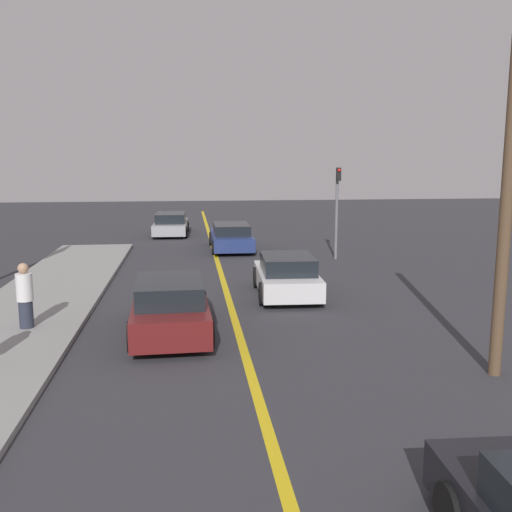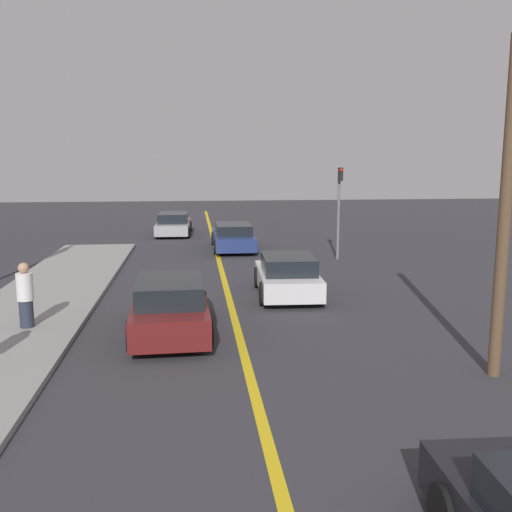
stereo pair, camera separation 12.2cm
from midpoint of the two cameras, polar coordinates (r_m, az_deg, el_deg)
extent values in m
cube|color=gold|center=(17.62, -2.98, -4.24)|extent=(0.20, 60.00, 0.01)
cube|color=gray|center=(14.91, -24.08, -7.44)|extent=(3.32, 29.07, 0.13)
cylinder|color=black|center=(7.37, 18.62, -22.97)|extent=(0.24, 0.64, 0.63)
cube|color=maroon|center=(14.20, -8.78, -5.56)|extent=(1.90, 4.27, 0.67)
cube|color=black|center=(13.85, -8.87, -3.41)|extent=(1.63, 2.36, 0.51)
cylinder|color=black|center=(15.54, -11.87, -5.00)|extent=(0.24, 0.72, 0.71)
cylinder|color=black|center=(15.53, -5.65, -4.85)|extent=(0.24, 0.72, 0.71)
cylinder|color=black|center=(13.03, -12.50, -7.88)|extent=(0.24, 0.72, 0.71)
cylinder|color=black|center=(13.02, -5.03, -7.70)|extent=(0.24, 0.72, 0.71)
cube|color=silver|center=(17.89, 2.87, -2.42)|extent=(1.94, 3.89, 0.60)
cube|color=black|center=(17.60, 2.99, -0.78)|extent=(1.65, 2.17, 0.51)
cylinder|color=black|center=(18.99, -0.09, -2.15)|extent=(0.25, 0.70, 0.69)
cylinder|color=black|center=(19.18, 4.92, -2.06)|extent=(0.25, 0.70, 0.69)
cylinder|color=black|center=(16.69, 0.50, -3.80)|extent=(0.25, 0.70, 0.69)
cylinder|color=black|center=(16.91, 6.19, -3.68)|extent=(0.25, 0.70, 0.69)
cube|color=navy|center=(27.03, -2.65, 1.67)|extent=(1.83, 4.56, 0.61)
cube|color=black|center=(26.74, -2.62, 2.74)|extent=(1.61, 2.51, 0.46)
cylinder|color=black|center=(28.40, -4.60, 1.72)|extent=(0.22, 0.66, 0.66)
cylinder|color=black|center=(28.52, -1.13, 1.79)|extent=(0.22, 0.66, 0.66)
cylinder|color=black|center=(25.61, -4.33, 0.86)|extent=(0.22, 0.66, 0.66)
cylinder|color=black|center=(25.75, -0.49, 0.93)|extent=(0.22, 0.66, 0.66)
cube|color=#9E9EA3|center=(32.75, -8.61, 2.91)|extent=(1.94, 4.56, 0.57)
cube|color=black|center=(32.47, -8.64, 3.82)|extent=(1.66, 2.53, 0.52)
cylinder|color=black|center=(34.21, -9.88, 2.92)|extent=(0.24, 0.61, 0.60)
cylinder|color=black|center=(34.11, -7.02, 2.97)|extent=(0.24, 0.61, 0.60)
cylinder|color=black|center=(31.45, -10.31, 2.32)|extent=(0.24, 0.61, 0.60)
cylinder|color=black|center=(31.34, -7.20, 2.38)|extent=(0.24, 0.61, 0.60)
cylinder|color=#282D3D|center=(15.20, -22.21, -5.40)|extent=(0.34, 0.34, 0.68)
cylinder|color=silver|center=(15.04, -22.38, -2.90)|extent=(0.40, 0.40, 0.68)
sphere|color=tan|center=(14.95, -22.49, -1.15)|extent=(0.26, 0.26, 0.26)
cylinder|color=slate|center=(24.43, 7.91, 4.19)|extent=(0.12, 0.12, 3.89)
cube|color=black|center=(24.16, 8.12, 8.10)|extent=(0.18, 0.18, 0.55)
sphere|color=red|center=(24.07, 8.18, 8.48)|extent=(0.14, 0.14, 0.14)
cylinder|color=brown|center=(11.81, 23.44, 4.05)|extent=(0.24, 0.24, 6.48)
camera|label=1|loc=(0.06, -90.23, -0.04)|focal=40.00mm
camera|label=2|loc=(0.06, 89.77, 0.04)|focal=40.00mm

